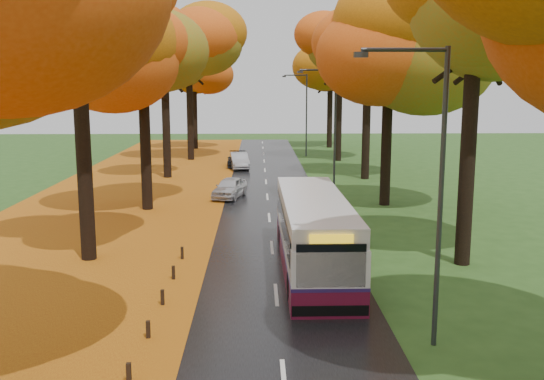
{
  "coord_description": "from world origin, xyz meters",
  "views": [
    {
      "loc": [
        -0.61,
        -7.51,
        7.05
      ],
      "look_at": [
        0.0,
        17.87,
        2.6
      ],
      "focal_mm": 40.0,
      "sensor_mm": 36.0,
      "label": 1
    }
  ],
  "objects_px": {
    "streetlamp_mid": "(331,122)",
    "streetlamp_far": "(304,108)",
    "car_dark": "(237,159)",
    "bus": "(314,231)",
    "car_silver": "(239,161)",
    "car_white": "(230,188)",
    "streetlamp_near": "(432,175)"
  },
  "relations": [
    {
      "from": "streetlamp_far",
      "to": "streetlamp_near",
      "type": "bearing_deg",
      "value": -90.0
    },
    {
      "from": "streetlamp_mid",
      "to": "car_white",
      "type": "relative_size",
      "value": 2.14
    },
    {
      "from": "streetlamp_mid",
      "to": "streetlamp_far",
      "type": "xyz_separation_m",
      "value": [
        0.0,
        22.0,
        0.0
      ]
    },
    {
      "from": "car_silver",
      "to": "car_dark",
      "type": "relative_size",
      "value": 0.96
    },
    {
      "from": "bus",
      "to": "car_silver",
      "type": "relative_size",
      "value": 2.64
    },
    {
      "from": "bus",
      "to": "car_white",
      "type": "distance_m",
      "value": 15.3
    },
    {
      "from": "streetlamp_mid",
      "to": "streetlamp_far",
      "type": "distance_m",
      "value": 22.0
    },
    {
      "from": "streetlamp_near",
      "to": "streetlamp_mid",
      "type": "xyz_separation_m",
      "value": [
        0.0,
        22.0,
        0.0
      ]
    },
    {
      "from": "bus",
      "to": "car_dark",
      "type": "relative_size",
      "value": 2.54
    },
    {
      "from": "bus",
      "to": "car_white",
      "type": "bearing_deg",
      "value": 104.31
    },
    {
      "from": "streetlamp_near",
      "to": "streetlamp_mid",
      "type": "bearing_deg",
      "value": 90.0
    },
    {
      "from": "car_silver",
      "to": "streetlamp_far",
      "type": "bearing_deg",
      "value": 48.47
    },
    {
      "from": "car_silver",
      "to": "car_white",
      "type": "bearing_deg",
      "value": -98.19
    },
    {
      "from": "streetlamp_far",
      "to": "bus",
      "type": "bearing_deg",
      "value": -93.74
    },
    {
      "from": "car_white",
      "to": "car_dark",
      "type": "height_order",
      "value": "car_white"
    },
    {
      "from": "bus",
      "to": "car_dark",
      "type": "distance_m",
      "value": 29.69
    },
    {
      "from": "bus",
      "to": "car_white",
      "type": "height_order",
      "value": "bus"
    },
    {
      "from": "bus",
      "to": "streetlamp_mid",
      "type": "bearing_deg",
      "value": 80.45
    },
    {
      "from": "streetlamp_mid",
      "to": "car_silver",
      "type": "height_order",
      "value": "streetlamp_mid"
    },
    {
      "from": "car_silver",
      "to": "streetlamp_near",
      "type": "bearing_deg",
      "value": -87.44
    },
    {
      "from": "car_white",
      "to": "car_silver",
      "type": "bearing_deg",
      "value": 103.87
    },
    {
      "from": "car_silver",
      "to": "bus",
      "type": "bearing_deg",
      "value": -89.84
    },
    {
      "from": "streetlamp_mid",
      "to": "streetlamp_near",
      "type": "bearing_deg",
      "value": -90.0
    },
    {
      "from": "bus",
      "to": "car_white",
      "type": "relative_size",
      "value": 2.81
    },
    {
      "from": "streetlamp_near",
      "to": "bus",
      "type": "bearing_deg",
      "value": 109.05
    },
    {
      "from": "streetlamp_far",
      "to": "car_dark",
      "type": "xyz_separation_m",
      "value": [
        -6.3,
        -7.58,
        -4.07
      ]
    },
    {
      "from": "car_dark",
      "to": "bus",
      "type": "bearing_deg",
      "value": -83.99
    },
    {
      "from": "streetlamp_near",
      "to": "car_dark",
      "type": "distance_m",
      "value": 37.19
    },
    {
      "from": "streetlamp_far",
      "to": "car_dark",
      "type": "bearing_deg",
      "value": -129.73
    },
    {
      "from": "streetlamp_near",
      "to": "car_white",
      "type": "height_order",
      "value": "streetlamp_near"
    },
    {
      "from": "streetlamp_near",
      "to": "car_silver",
      "type": "relative_size",
      "value": 2.0
    },
    {
      "from": "bus",
      "to": "car_dark",
      "type": "bearing_deg",
      "value": 97.11
    }
  ]
}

